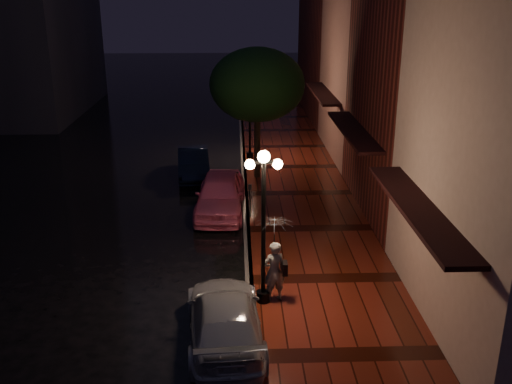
% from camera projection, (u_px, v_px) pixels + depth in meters
% --- Properties ---
extents(ground, '(120.00, 120.00, 0.00)m').
position_uv_depth(ground, '(247.00, 233.00, 20.47)').
color(ground, black).
rests_on(ground, ground).
extents(sidewalk, '(4.50, 60.00, 0.15)m').
position_uv_depth(sidewalk, '(309.00, 230.00, 20.52)').
color(sidewalk, '#41150B').
rests_on(sidewalk, ground).
extents(curb, '(0.25, 60.00, 0.15)m').
position_uv_depth(curb, '(247.00, 231.00, 20.45)').
color(curb, '#595451').
rests_on(curb, ground).
extents(storefront_mid, '(5.00, 8.00, 11.00)m').
position_uv_depth(storefront_mid, '(437.00, 69.00, 20.73)').
color(storefront_mid, '#511914').
rests_on(storefront_mid, ground).
extents(storefront_far, '(5.00, 8.00, 9.00)m').
position_uv_depth(storefront_far, '(382.00, 68.00, 28.59)').
color(storefront_far, '#8C5951').
rests_on(storefront_far, ground).
extents(storefront_extra, '(5.00, 12.00, 10.00)m').
position_uv_depth(storefront_extra, '(345.00, 40.00, 37.82)').
color(storefront_extra, '#511914').
rests_on(storefront_extra, ground).
extents(streetlamp_near, '(0.96, 0.36, 4.31)m').
position_uv_depth(streetlamp_near, '(263.00, 219.00, 14.90)').
color(streetlamp_near, black).
rests_on(streetlamp_near, sidewalk).
extents(streetlamp_far, '(0.96, 0.36, 4.31)m').
position_uv_depth(streetlamp_far, '(250.00, 110.00, 28.07)').
color(streetlamp_far, black).
rests_on(streetlamp_far, sidewalk).
extents(street_tree, '(4.16, 4.16, 5.80)m').
position_uv_depth(street_tree, '(257.00, 87.00, 24.69)').
color(street_tree, black).
rests_on(street_tree, sidewalk).
extents(pink_car, '(2.05, 4.61, 1.54)m').
position_uv_depth(pink_car, '(220.00, 194.00, 22.04)').
color(pink_car, '#E55E87').
rests_on(pink_car, ground).
extents(navy_car, '(1.77, 4.09, 1.31)m').
position_uv_depth(navy_car, '(193.00, 163.00, 26.31)').
color(navy_car, black).
rests_on(navy_car, ground).
extents(silver_car, '(2.13, 4.58, 1.30)m').
position_uv_depth(silver_car, '(225.00, 319.00, 13.98)').
color(silver_car, '#A6A7AE').
rests_on(silver_car, ground).
extents(woman_with_umbrella, '(1.01, 1.03, 2.44)m').
position_uv_depth(woman_with_umbrella, '(274.00, 247.00, 15.27)').
color(woman_with_umbrella, white).
rests_on(woman_with_umbrella, sidewalk).
extents(parking_meter, '(0.14, 0.12, 1.30)m').
position_uv_depth(parking_meter, '(250.00, 197.00, 21.25)').
color(parking_meter, black).
rests_on(parking_meter, sidewalk).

